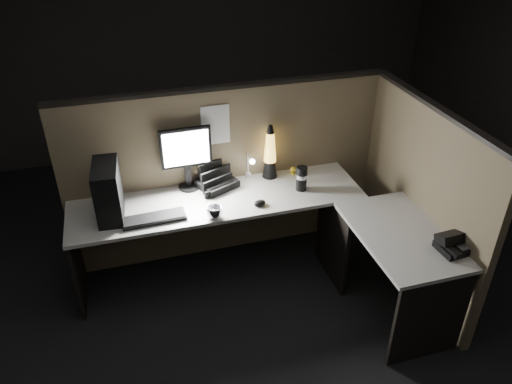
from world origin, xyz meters
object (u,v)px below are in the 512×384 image
object	(u,v)px
keyboard	(154,219)
lava_lamp	(270,156)
monitor	(186,152)
desk_phone	(453,243)
pc_tower	(108,191)

from	to	relation	value
keyboard	lava_lamp	world-z (taller)	lava_lamp
lava_lamp	monitor	bearing A→B (deg)	178.09
monitor	desk_phone	bearing A→B (deg)	-40.78
monitor	pc_tower	bearing A→B (deg)	-159.63
pc_tower	lava_lamp	bearing A→B (deg)	13.57
monitor	lava_lamp	distance (m)	0.69
pc_tower	monitor	size ratio (longest dim) A/B	0.80
monitor	keyboard	distance (m)	0.60
keyboard	desk_phone	distance (m)	2.11
keyboard	lava_lamp	distance (m)	1.09
monitor	desk_phone	distance (m)	2.06
monitor	desk_phone	world-z (taller)	monitor
pc_tower	lava_lamp	world-z (taller)	lava_lamp
desk_phone	pc_tower	bearing A→B (deg)	150.01
keyboard	monitor	bearing A→B (deg)	47.78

